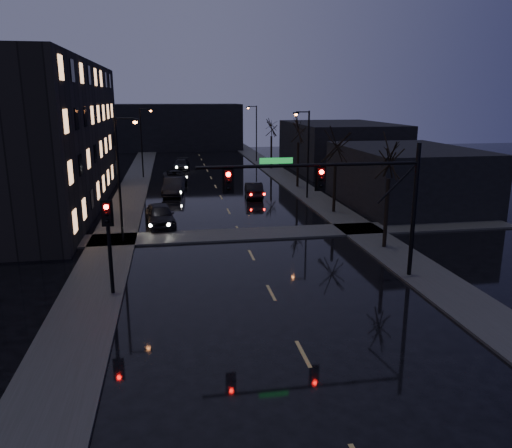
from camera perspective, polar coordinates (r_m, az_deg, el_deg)
name	(u,v)px	position (r m, az deg, el deg)	size (l,w,h in m)	color
ground	(319,384)	(17.38, 7.17, -17.65)	(160.00, 160.00, 0.00)	black
sidewalk_left	(131,194)	(50.07, -14.08, 3.38)	(3.00, 140.00, 0.12)	#2D2D2B
sidewalk_right	(301,189)	(51.57, 5.13, 4.06)	(3.00, 140.00, 0.12)	#2D2D2B
sidewalk_cross	(241,234)	(34.12, -1.72, -1.19)	(40.00, 3.00, 0.12)	#2D2D2B
apartment_block	(22,137)	(45.79, -25.14, 9.00)	(12.00, 30.00, 12.00)	black
commercial_right_near	(406,177)	(45.27, 16.76, 5.22)	(10.00, 14.00, 5.00)	black
commercial_right_far	(340,146)	(65.97, 9.54, 8.73)	(12.00, 18.00, 6.00)	black
far_block	(179,127)	(92.23, -8.85, 10.91)	(22.00, 10.00, 8.00)	black
signal_mast	(345,187)	(24.90, 10.10, 4.14)	(11.11, 0.41, 7.00)	black
signal_pole_left	(109,234)	(24.06, -16.50, -1.12)	(0.35, 0.41, 4.53)	black
tree_near	(391,148)	(31.03, 15.12, 8.35)	(3.52, 3.52, 8.08)	black
tree_mid_a	(336,141)	(40.33, 9.16, 9.36)	(3.30, 3.30, 7.58)	black
tree_mid_b	(299,123)	(51.77, 4.90, 11.41)	(3.74, 3.74, 8.59)	black
tree_far	(271,122)	(65.43, 1.78, 11.56)	(3.43, 3.43, 7.88)	black
streetlight_l_near	(122,169)	(32.52, -15.09, 6.04)	(1.53, 0.28, 8.00)	black
streetlight_l_far	(143,137)	(59.32, -12.78, 9.69)	(1.53, 0.28, 8.00)	black
streetlight_r_mid	(306,147)	(45.90, 5.73, 8.73)	(1.53, 0.28, 8.00)	black
streetlight_r_far	(255,129)	(73.21, -0.12, 10.85)	(1.53, 0.28, 8.00)	black
oncoming_car_a	(160,215)	(36.94, -10.91, 0.99)	(1.96, 4.88, 1.66)	black
oncoming_car_b	(174,186)	(48.78, -9.40, 4.25)	(1.75, 5.01, 1.65)	black
oncoming_car_c	(175,177)	(55.50, -9.25, 5.33)	(2.31, 5.02, 1.39)	black
oncoming_car_d	(181,164)	(65.93, -8.57, 6.75)	(1.95, 4.79, 1.39)	black
lead_car	(254,190)	(46.93, -0.27, 3.93)	(1.54, 4.41, 1.45)	black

